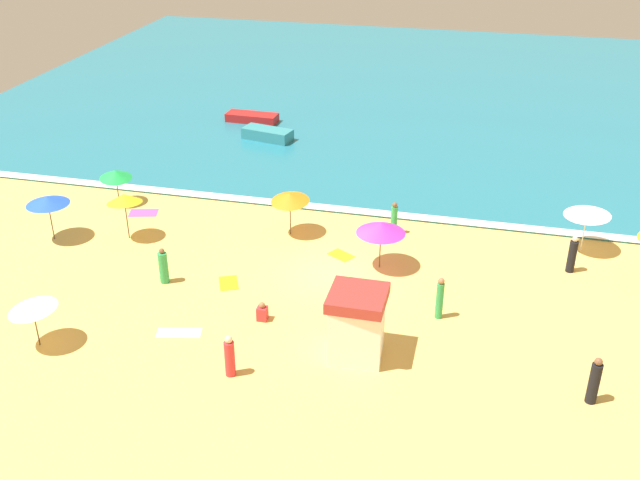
{
  "coord_description": "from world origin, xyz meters",
  "views": [
    {
      "loc": [
        5.97,
        -26.97,
        16.28
      ],
      "look_at": [
        -0.91,
        1.49,
        0.8
      ],
      "focal_mm": 41.57,
      "sensor_mm": 36.0,
      "label": 1
    }
  ],
  "objects_px": {
    "beach_umbrella_3": "(124,198)",
    "beach_umbrella_9": "(31,304)",
    "beach_umbrella_1": "(290,197)",
    "small_boat_0": "(267,134)",
    "beach_umbrella_7": "(588,211)",
    "beachgoer_2": "(594,382)",
    "beachgoer_4": "(394,219)",
    "beachgoer_3": "(230,357)",
    "beach_umbrella_4": "(47,201)",
    "beach_umbrella_8": "(381,228)",
    "lifeguard_cabana": "(357,323)",
    "beachgoer_5": "(572,255)",
    "beachgoer_1": "(163,267)",
    "beach_umbrella_2": "(115,174)",
    "beachgoer_0": "(262,312)",
    "small_boat_1": "(252,117)",
    "beachgoer_6": "(440,299)"
  },
  "relations": [
    {
      "from": "beach_umbrella_3",
      "to": "beach_umbrella_9",
      "type": "bearing_deg",
      "value": -85.54
    },
    {
      "from": "beach_umbrella_1",
      "to": "small_boat_0",
      "type": "relative_size",
      "value": 0.67
    },
    {
      "from": "beach_umbrella_7",
      "to": "beachgoer_2",
      "type": "relative_size",
      "value": 1.41
    },
    {
      "from": "beachgoer_2",
      "to": "beachgoer_4",
      "type": "xyz_separation_m",
      "value": [
        -8.2,
        10.55,
        -0.05
      ]
    },
    {
      "from": "beach_umbrella_9",
      "to": "beachgoer_3",
      "type": "height_order",
      "value": "beach_umbrella_9"
    },
    {
      "from": "beach_umbrella_4",
      "to": "beach_umbrella_8",
      "type": "relative_size",
      "value": 0.84
    },
    {
      "from": "beach_umbrella_9",
      "to": "beachgoer_4",
      "type": "height_order",
      "value": "beach_umbrella_9"
    },
    {
      "from": "beachgoer_2",
      "to": "beach_umbrella_4",
      "type": "bearing_deg",
      "value": 165.22
    },
    {
      "from": "lifeguard_cabana",
      "to": "beachgoer_5",
      "type": "distance_m",
      "value": 11.29
    },
    {
      "from": "beachgoer_4",
      "to": "small_boat_0",
      "type": "height_order",
      "value": "beachgoer_4"
    },
    {
      "from": "beach_umbrella_9",
      "to": "beach_umbrella_3",
      "type": "bearing_deg",
      "value": 94.46
    },
    {
      "from": "beachgoer_5",
      "to": "beachgoer_1",
      "type": "bearing_deg",
      "value": -163.43
    },
    {
      "from": "beachgoer_5",
      "to": "beachgoer_3",
      "type": "bearing_deg",
      "value": -139.3
    },
    {
      "from": "beach_umbrella_7",
      "to": "small_boat_0",
      "type": "bearing_deg",
      "value": 150.21
    },
    {
      "from": "beach_umbrella_2",
      "to": "beach_umbrella_4",
      "type": "bearing_deg",
      "value": -104.75
    },
    {
      "from": "lifeguard_cabana",
      "to": "beachgoer_5",
      "type": "xyz_separation_m",
      "value": [
        7.89,
        8.06,
        -0.54
      ]
    },
    {
      "from": "beach_umbrella_3",
      "to": "beachgoer_3",
      "type": "height_order",
      "value": "beach_umbrella_3"
    },
    {
      "from": "beach_umbrella_4",
      "to": "beachgoer_5",
      "type": "xyz_separation_m",
      "value": [
        23.48,
        2.55,
        -1.19
      ]
    },
    {
      "from": "beachgoer_4",
      "to": "small_boat_0",
      "type": "relative_size",
      "value": 0.5
    },
    {
      "from": "beachgoer_0",
      "to": "beachgoer_5",
      "type": "distance_m",
      "value": 13.66
    },
    {
      "from": "lifeguard_cabana",
      "to": "small_boat_0",
      "type": "distance_m",
      "value": 22.79
    },
    {
      "from": "beachgoer_3",
      "to": "beachgoer_1",
      "type": "bearing_deg",
      "value": 132.56
    },
    {
      "from": "beach_umbrella_2",
      "to": "beachgoer_4",
      "type": "xyz_separation_m",
      "value": [
        14.34,
        -0.03,
        -0.86
      ]
    },
    {
      "from": "beach_umbrella_2",
      "to": "beach_umbrella_8",
      "type": "bearing_deg",
      "value": -13.29
    },
    {
      "from": "beach_umbrella_2",
      "to": "small_boat_0",
      "type": "relative_size",
      "value": 0.71
    },
    {
      "from": "beach_umbrella_3",
      "to": "beach_umbrella_8",
      "type": "distance_m",
      "value": 11.97
    },
    {
      "from": "beach_umbrella_1",
      "to": "beachgoer_5",
      "type": "relative_size",
      "value": 1.31
    },
    {
      "from": "beach_umbrella_3",
      "to": "beachgoer_1",
      "type": "xyz_separation_m",
      "value": [
        3.32,
        -3.35,
        -1.31
      ]
    },
    {
      "from": "beach_umbrella_3",
      "to": "beachgoer_1",
      "type": "bearing_deg",
      "value": -45.25
    },
    {
      "from": "beachgoer_1",
      "to": "beachgoer_2",
      "type": "xyz_separation_m",
      "value": [
        16.96,
        -3.82,
        0.09
      ]
    },
    {
      "from": "beachgoer_5",
      "to": "small_boat_1",
      "type": "bearing_deg",
      "value": 141.57
    },
    {
      "from": "beach_umbrella_9",
      "to": "beachgoer_3",
      "type": "distance_m",
      "value": 7.55
    },
    {
      "from": "beachgoer_0",
      "to": "beachgoer_5",
      "type": "relative_size",
      "value": 0.46
    },
    {
      "from": "beach_umbrella_8",
      "to": "beachgoer_3",
      "type": "distance_m",
      "value": 9.54
    },
    {
      "from": "beach_umbrella_2",
      "to": "beachgoer_2",
      "type": "bearing_deg",
      "value": -25.14
    },
    {
      "from": "small_boat_1",
      "to": "beach_umbrella_1",
      "type": "bearing_deg",
      "value": -65.42
    },
    {
      "from": "beachgoer_3",
      "to": "beachgoer_6",
      "type": "distance_m",
      "value": 8.56
    },
    {
      "from": "beachgoer_2",
      "to": "beachgoer_5",
      "type": "distance_m",
      "value": 8.8
    },
    {
      "from": "beach_umbrella_3",
      "to": "beachgoer_5",
      "type": "xyz_separation_m",
      "value": [
        20.08,
        1.64,
        -1.26
      ]
    },
    {
      "from": "beach_umbrella_9",
      "to": "beachgoer_5",
      "type": "relative_size",
      "value": 1.38
    },
    {
      "from": "beach_umbrella_8",
      "to": "beachgoer_3",
      "type": "relative_size",
      "value": 1.77
    },
    {
      "from": "beach_umbrella_1",
      "to": "beach_umbrella_7",
      "type": "xyz_separation_m",
      "value": [
        13.37,
        1.55,
        0.08
      ]
    },
    {
      "from": "beach_umbrella_8",
      "to": "small_boat_0",
      "type": "distance_m",
      "value": 17.08
    },
    {
      "from": "beach_umbrella_1",
      "to": "beachgoer_5",
      "type": "distance_m",
      "value": 12.83
    },
    {
      "from": "beach_umbrella_2",
      "to": "beachgoer_0",
      "type": "distance_m",
      "value": 13.54
    },
    {
      "from": "beach_umbrella_1",
      "to": "beachgoer_1",
      "type": "xyz_separation_m",
      "value": [
        -4.0,
        -5.54,
        -1.18
      ]
    },
    {
      "from": "beach_umbrella_9",
      "to": "beachgoer_2",
      "type": "height_order",
      "value": "beach_umbrella_9"
    },
    {
      "from": "beach_umbrella_9",
      "to": "beachgoer_3",
      "type": "xyz_separation_m",
      "value": [
        7.49,
        0.01,
        -1.01
      ]
    },
    {
      "from": "beachgoer_6",
      "to": "beach_umbrella_8",
      "type": "bearing_deg",
      "value": 130.82
    },
    {
      "from": "beach_umbrella_1",
      "to": "beach_umbrella_2",
      "type": "height_order",
      "value": "beach_umbrella_1"
    }
  ]
}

